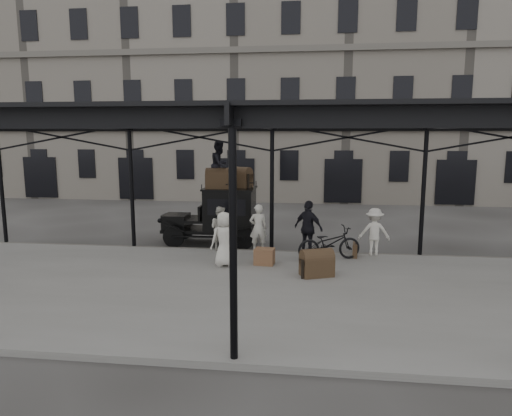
{
  "coord_description": "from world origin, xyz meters",
  "views": [
    {
      "loc": [
        1.33,
        -13.42,
        4.17
      ],
      "look_at": [
        -0.5,
        1.6,
        1.7
      ],
      "focal_mm": 32.0,
      "sensor_mm": 36.0,
      "label": 1
    }
  ],
  "objects_px": {
    "porter_official": "(308,228)",
    "steamer_trunk_roof_near": "(218,180)",
    "taxi": "(222,213)",
    "steamer_trunk_platform": "(317,265)",
    "porter_left": "(258,228)",
    "bicycle": "(329,243)"
  },
  "relations": [
    {
      "from": "taxi",
      "to": "steamer_trunk_roof_near",
      "type": "xyz_separation_m",
      "value": [
        -0.08,
        -0.25,
        1.29
      ]
    },
    {
      "from": "taxi",
      "to": "steamer_trunk_roof_near",
      "type": "bearing_deg",
      "value": -108.07
    },
    {
      "from": "taxi",
      "to": "porter_official",
      "type": "bearing_deg",
      "value": -27.75
    },
    {
      "from": "bicycle",
      "to": "steamer_trunk_platform",
      "type": "height_order",
      "value": "bicycle"
    },
    {
      "from": "taxi",
      "to": "steamer_trunk_platform",
      "type": "height_order",
      "value": "taxi"
    },
    {
      "from": "bicycle",
      "to": "steamer_trunk_roof_near",
      "type": "xyz_separation_m",
      "value": [
        -4.03,
        1.98,
        1.8
      ]
    },
    {
      "from": "steamer_trunk_roof_near",
      "to": "porter_official",
      "type": "bearing_deg",
      "value": -26.11
    },
    {
      "from": "porter_left",
      "to": "porter_official",
      "type": "distance_m",
      "value": 1.74
    },
    {
      "from": "bicycle",
      "to": "steamer_trunk_platform",
      "type": "xyz_separation_m",
      "value": [
        -0.41,
        -1.76,
        -0.22
      ]
    },
    {
      "from": "taxi",
      "to": "steamer_trunk_roof_near",
      "type": "distance_m",
      "value": 1.32
    },
    {
      "from": "porter_official",
      "to": "steamer_trunk_roof_near",
      "type": "height_order",
      "value": "steamer_trunk_roof_near"
    },
    {
      "from": "porter_left",
      "to": "porter_official",
      "type": "bearing_deg",
      "value": 159.64
    },
    {
      "from": "bicycle",
      "to": "taxi",
      "type": "bearing_deg",
      "value": 42.53
    },
    {
      "from": "bicycle",
      "to": "porter_left",
      "type": "bearing_deg",
      "value": 53.94
    },
    {
      "from": "taxi",
      "to": "porter_left",
      "type": "relative_size",
      "value": 2.22
    },
    {
      "from": "porter_left",
      "to": "steamer_trunk_platform",
      "type": "distance_m",
      "value": 3.26
    },
    {
      "from": "porter_left",
      "to": "steamer_trunk_roof_near",
      "type": "distance_m",
      "value": 2.54
    },
    {
      "from": "porter_left",
      "to": "bicycle",
      "type": "bearing_deg",
      "value": 150.63
    },
    {
      "from": "steamer_trunk_platform",
      "to": "porter_official",
      "type": "bearing_deg",
      "value": 75.72
    },
    {
      "from": "porter_official",
      "to": "steamer_trunk_roof_near",
      "type": "bearing_deg",
      "value": 10.26
    },
    {
      "from": "taxi",
      "to": "steamer_trunk_roof_near",
      "type": "height_order",
      "value": "steamer_trunk_roof_near"
    },
    {
      "from": "steamer_trunk_roof_near",
      "to": "taxi",
      "type": "bearing_deg",
      "value": 69.55
    }
  ]
}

